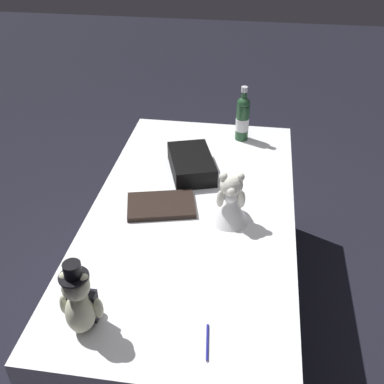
# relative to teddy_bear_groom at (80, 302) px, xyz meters

# --- Properties ---
(ground_plane) EXTENTS (12.00, 12.00, 0.00)m
(ground_plane) POSITION_rel_teddy_bear_groom_xyz_m (-0.71, 0.26, -0.82)
(ground_plane) COLOR black
(reception_table) EXTENTS (1.78, 0.92, 0.71)m
(reception_table) POSITION_rel_teddy_bear_groom_xyz_m (-0.71, 0.26, -0.47)
(reception_table) COLOR white
(reception_table) RESTS_ON ground_plane
(teddy_bear_groom) EXTENTS (0.14, 0.15, 0.29)m
(teddy_bear_groom) POSITION_rel_teddy_bear_groom_xyz_m (0.00, 0.00, 0.00)
(teddy_bear_groom) COLOR beige
(teddy_bear_groom) RESTS_ON reception_table
(teddy_bear_bride) EXTENTS (0.21, 0.16, 0.25)m
(teddy_bear_bride) POSITION_rel_teddy_bear_groom_xyz_m (-0.67, 0.44, -0.01)
(teddy_bear_bride) COLOR white
(teddy_bear_bride) RESTS_ON reception_table
(champagne_bottle) EXTENTS (0.07, 0.07, 0.31)m
(champagne_bottle) POSITION_rel_teddy_bear_groom_xyz_m (-1.43, 0.44, 0.01)
(champagne_bottle) COLOR #244D2C
(champagne_bottle) RESTS_ON reception_table
(signing_pen) EXTENTS (0.15, 0.02, 0.01)m
(signing_pen) POSITION_rel_teddy_bear_groom_xyz_m (0.01, 0.42, -0.11)
(signing_pen) COLOR navy
(signing_pen) RESTS_ON reception_table
(gift_case_black) EXTENTS (0.38, 0.30, 0.09)m
(gift_case_black) POSITION_rel_teddy_bear_groom_xyz_m (-1.03, 0.21, -0.07)
(gift_case_black) COLOR black
(gift_case_black) RESTS_ON reception_table
(guestbook) EXTENTS (0.27, 0.35, 0.02)m
(guestbook) POSITION_rel_teddy_bear_groom_xyz_m (-0.70, 0.12, -0.11)
(guestbook) COLOR black
(guestbook) RESTS_ON reception_table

